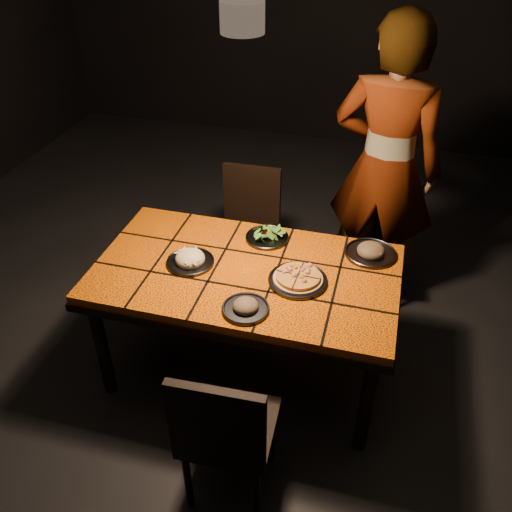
% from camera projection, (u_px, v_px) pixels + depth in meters
% --- Properties ---
extents(room_shell, '(6.04, 7.04, 3.08)m').
position_uv_depth(room_shell, '(244.00, 136.00, 2.42)').
color(room_shell, black).
rests_on(room_shell, ground).
extents(dining_table, '(1.62, 0.92, 0.75)m').
position_uv_depth(dining_table, '(246.00, 281.00, 2.91)').
color(dining_table, orange).
rests_on(dining_table, ground).
extents(chair_near, '(0.42, 0.42, 0.89)m').
position_uv_depth(chair_near, '(225.00, 431.00, 2.33)').
color(chair_near, black).
rests_on(chair_near, ground).
extents(chair_far_left, '(0.40, 0.40, 0.88)m').
position_uv_depth(chair_far_left, '(249.00, 222.00, 3.70)').
color(chair_far_left, black).
rests_on(chair_far_left, ground).
extents(chair_far_right, '(0.41, 0.41, 0.85)m').
position_uv_depth(chair_far_right, '(374.00, 231.00, 3.64)').
color(chair_far_right, black).
rests_on(chair_far_right, ground).
extents(diner, '(0.76, 0.56, 1.90)m').
position_uv_depth(diner, '(385.00, 169.00, 3.37)').
color(diner, brown).
rests_on(diner, ground).
extents(pendant_lamp, '(0.18, 0.18, 1.06)m').
position_uv_depth(pendant_lamp, '(242.00, 12.00, 2.12)').
color(pendant_lamp, black).
rests_on(pendant_lamp, room_shell).
extents(plate_pizza, '(0.31, 0.31, 0.04)m').
position_uv_depth(plate_pizza, '(298.00, 279.00, 2.77)').
color(plate_pizza, '#3D3D43').
rests_on(plate_pizza, dining_table).
extents(plate_pasta, '(0.26, 0.26, 0.08)m').
position_uv_depth(plate_pasta, '(190.00, 260.00, 2.89)').
color(plate_pasta, '#3D3D43').
rests_on(plate_pasta, dining_table).
extents(plate_salad, '(0.25, 0.25, 0.07)m').
position_uv_depth(plate_salad, '(267.00, 235.00, 3.08)').
color(plate_salad, '#3D3D43').
rests_on(plate_salad, dining_table).
extents(plate_mushroom_a, '(0.23, 0.23, 0.08)m').
position_uv_depth(plate_mushroom_a, '(246.00, 307.00, 2.59)').
color(plate_mushroom_a, '#3D3D43').
rests_on(plate_mushroom_a, dining_table).
extents(plate_mushroom_b, '(0.28, 0.28, 0.09)m').
position_uv_depth(plate_mushroom_b, '(371.00, 251.00, 2.96)').
color(plate_mushroom_b, '#3D3D43').
rests_on(plate_mushroom_b, dining_table).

